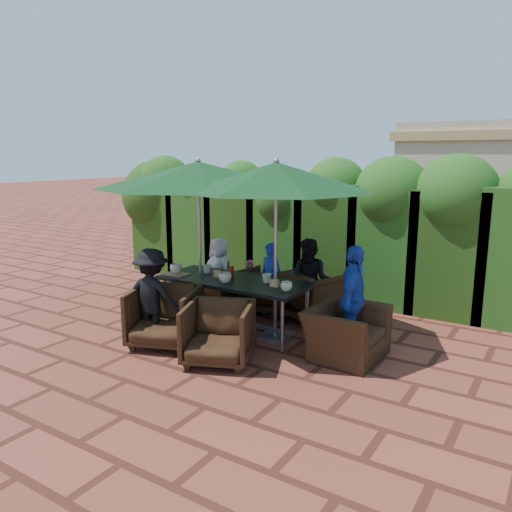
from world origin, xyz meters
The scene contains 30 objects.
ground centered at (0.00, 0.00, 0.00)m, with size 80.00×80.00×0.00m, color brown.
dining_table centered at (0.04, -0.18, 0.67)m, with size 2.21×0.90×0.75m.
umbrella_left centered at (-0.59, -0.15, 2.21)m, with size 2.97×2.97×2.46m.
umbrella_right centered at (0.72, -0.16, 2.21)m, with size 2.59×2.59×2.46m.
chair_far_left centered at (-0.77, 0.71, 0.38)m, with size 0.74×0.69×0.76m, color black.
chair_far_mid centered at (0.00, 0.86, 0.38)m, with size 0.73×0.69×0.75m, color black.
chair_far_right centered at (0.78, 0.87, 0.42)m, with size 0.81×0.76×0.83m, color black.
chair_near_left centered at (-0.39, -1.16, 0.43)m, with size 0.84×0.79×0.87m, color black.
chair_near_right centered at (0.55, -1.24, 0.41)m, with size 0.79×0.74×0.82m, color black.
chair_end_right centered at (1.80, -0.25, 0.43)m, with size 0.98×0.64×0.86m, color black.
adult_far_left centered at (-0.86, 0.68, 0.58)m, with size 0.57×0.34×1.16m, color white.
adult_far_mid centered at (0.14, 0.68, 0.58)m, with size 0.42×0.34×1.16m, color #1F3FAC.
adult_far_right centered at (0.83, 0.69, 0.64)m, with size 0.62×0.38×1.29m, color black.
adult_near_left centered at (-0.58, -1.19, 0.65)m, with size 0.83×0.38×1.30m, color black.
adult_end_right centered at (1.81, -0.09, 0.70)m, with size 0.82×0.41×1.40m, color #1F3FAC.
child_left centered at (-0.42, 0.94, 0.39)m, with size 0.28×0.23×0.78m, color #D94C6E.
child_right centered at (0.39, 0.86, 0.36)m, with size 0.26×0.21×0.73m, color #794493.
pedestrian_a centered at (1.59, 4.21, 0.77)m, with size 1.44×0.51×1.54m, color #268D2F.
pedestrian_b centered at (2.66, 4.47, 0.86)m, with size 0.82×0.50×1.72m, color #D94C6E.
cup_a centered at (-0.92, -0.32, 0.82)m, with size 0.18×0.18×0.14m, color beige.
cup_b centered at (-0.52, -0.08, 0.81)m, with size 0.14×0.14×0.13m, color beige.
cup_c centered at (0.04, -0.38, 0.82)m, with size 0.18×0.18×0.14m, color beige.
cup_d centered at (0.53, -0.08, 0.81)m, with size 0.13×0.13×0.12m, color beige.
cup_e centered at (0.98, -0.32, 0.81)m, with size 0.16×0.16×0.12m, color beige.
ketchup_bottle centered at (-0.04, -0.12, 0.83)m, with size 0.04×0.04×0.17m, color #B20C0A.
sauce_bottle centered at (-0.04, -0.10, 0.83)m, with size 0.04×0.04×0.17m, color #4C230C.
serving_tray centered at (-0.85, -0.39, 0.76)m, with size 0.35×0.25×0.02m, color #A77A51.
number_block_left centered at (-0.23, -0.19, 0.80)m, with size 0.12×0.06×0.10m, color tan.
number_block_right centered at (0.74, -0.21, 0.80)m, with size 0.12×0.06×0.10m, color tan.
hedge_wall centered at (-0.08, 2.32, 1.38)m, with size 9.10×1.60×2.53m.
Camera 1 is at (4.03, -5.85, 2.50)m, focal length 35.00 mm.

